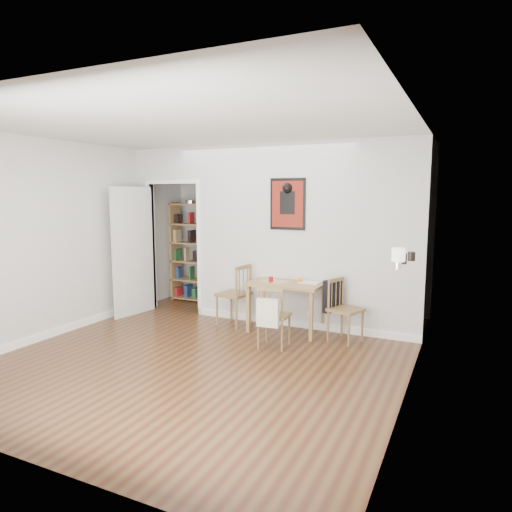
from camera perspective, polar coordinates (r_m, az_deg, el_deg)
The scene contains 15 objects.
ground at distance 5.70m, azimuth -5.03°, elevation -11.65°, with size 5.20×5.20×0.00m, color #53381B.
room_shell at distance 6.55m, azimuth 1.52°, elevation 2.57°, with size 5.20×5.20×5.20m.
dining_table at distance 6.29m, azimuth 3.80°, elevation -4.03°, with size 1.01×0.64×0.69m.
chair_left at distance 6.61m, azimuth -2.81°, elevation -4.86°, with size 0.50×0.50×0.89m.
chair_right at distance 6.01m, azimuth 11.00°, elevation -6.54°, with size 0.56×0.52×0.81m.
chair_front at distance 5.67m, azimuth 2.24°, elevation -7.48°, with size 0.42×0.47×0.79m.
bookshelf at distance 8.17m, azimuth -8.08°, elevation 0.45°, with size 0.74×0.29×1.75m.
fireplace at distance 5.08m, azimuth 18.17°, elevation -7.16°, with size 0.45×1.25×1.16m.
red_glass at distance 6.24m, azimuth 1.86°, elevation -2.95°, with size 0.06×0.06×0.08m, color maroon.
orange_fruit at distance 6.25m, azimuth 5.49°, elevation -3.00°, with size 0.07×0.07×0.07m, color orange.
placemat at distance 6.32m, azimuth 2.41°, elevation -3.17°, with size 0.35×0.26×0.00m, color beige.
notebook at distance 6.25m, azimuth 6.79°, elevation -3.29°, with size 0.28×0.20×0.01m, color silver.
mantel_lamp at distance 4.66m, azimuth 17.38°, elevation -0.00°, with size 0.13×0.13×0.21m.
ceramic_jar_a at distance 5.03m, azimuth 17.84°, elevation -0.31°, with size 0.09×0.09×0.11m, color black.
ceramic_jar_b at distance 5.29m, azimuth 18.86°, elevation -0.04°, with size 0.08×0.08×0.10m, color black.
Camera 1 is at (2.72, -4.63, 1.89)m, focal length 32.00 mm.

